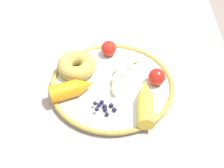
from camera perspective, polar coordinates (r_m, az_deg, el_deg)
dining_table at (r=0.83m, az=-3.38°, el=-6.98°), size 1.08×0.75×0.70m
plate at (r=0.78m, az=0.00°, el=-0.15°), size 0.32×0.32×0.02m
banana at (r=0.79m, az=2.08°, el=2.37°), size 0.16×0.09×0.03m
carrot_orange at (r=0.74m, az=-7.46°, el=-0.90°), size 0.08×0.12×0.04m
carrot_yellow at (r=0.71m, az=6.36°, el=-3.33°), size 0.14×0.04×0.04m
donut at (r=0.80m, az=-6.66°, el=3.42°), size 0.14×0.14×0.04m
blueberry_pile at (r=0.71m, az=-1.37°, el=-4.35°), size 0.05×0.06×0.02m
tomato_near at (r=0.85m, az=-0.60°, el=6.68°), size 0.04×0.04×0.04m
tomato_mid at (r=0.77m, az=8.40°, el=1.33°), size 0.04×0.04×0.04m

